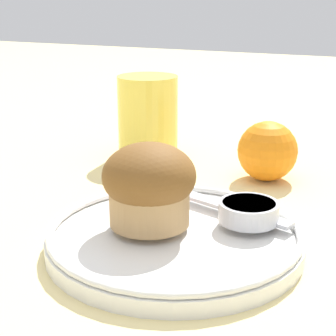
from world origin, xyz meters
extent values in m
plane|color=beige|center=(0.00, 0.00, 0.00)|extent=(3.00, 3.00, 0.00)
cylinder|color=white|center=(0.01, 0.00, 0.01)|extent=(0.22, 0.22, 0.01)
torus|color=white|center=(0.01, 0.00, 0.02)|extent=(0.22, 0.22, 0.01)
cylinder|color=tan|center=(-0.01, 0.00, 0.04)|extent=(0.07, 0.07, 0.04)
ellipsoid|color=brown|center=(-0.01, 0.00, 0.06)|extent=(0.08, 0.08, 0.06)
cylinder|color=silver|center=(0.07, 0.04, 0.03)|extent=(0.05, 0.05, 0.02)
cylinder|color=white|center=(0.07, 0.04, 0.04)|extent=(0.05, 0.05, 0.00)
sphere|color=maroon|center=(-0.02, 0.04, 0.03)|extent=(0.01, 0.01, 0.01)
sphere|color=maroon|center=(-0.01, 0.04, 0.03)|extent=(0.01, 0.01, 0.01)
cube|color=silver|center=(0.02, 0.07, 0.02)|extent=(0.17, 0.07, 0.00)
sphere|color=orange|center=(0.04, 0.21, 0.04)|extent=(0.07, 0.07, 0.07)
cylinder|color=#EAD14C|center=(-0.13, 0.25, 0.05)|extent=(0.08, 0.08, 0.11)
camera|label=1|loc=(0.19, -0.41, 0.22)|focal=60.00mm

